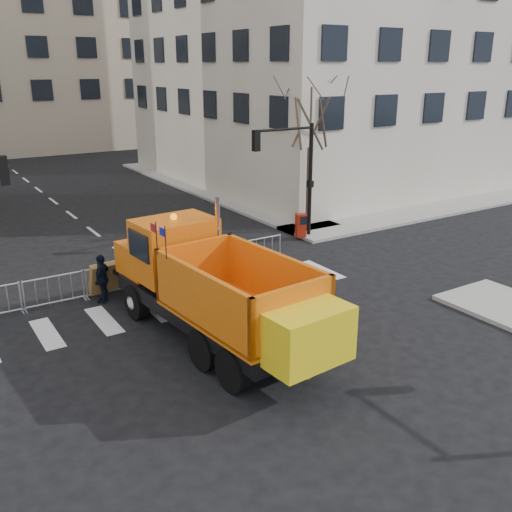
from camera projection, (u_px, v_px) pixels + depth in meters
ground at (272, 368)px, 15.59m from camera, size 120.00×120.00×0.00m
sidewalk_back at (152, 274)px, 22.38m from camera, size 64.00×5.00×0.15m
traffic_light_right at (310, 182)px, 26.66m from camera, size 0.18×0.18×5.40m
crowd_barriers at (141, 273)px, 21.12m from camera, size 12.60×0.60×1.10m
street_tree at (310, 155)px, 27.48m from camera, size 3.00×3.00×7.50m
plow_truck at (214, 286)px, 16.51m from camera, size 3.78×10.54×4.02m
cop_a at (139, 271)px, 20.40m from camera, size 0.72×0.58×1.73m
cop_b at (167, 263)px, 20.92m from camera, size 1.20×1.14×1.95m
cop_c at (103, 279)px, 19.71m from camera, size 1.00×1.04×1.74m
newspaper_box at (301, 225)px, 26.91m from camera, size 0.56×0.53×1.10m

